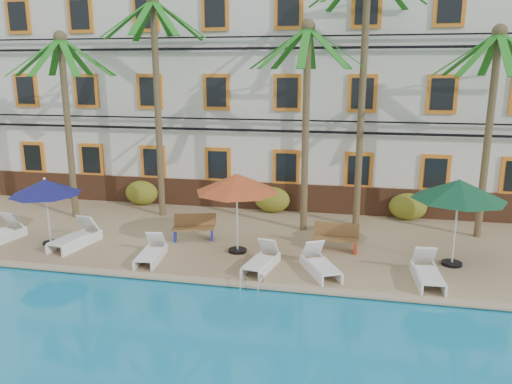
% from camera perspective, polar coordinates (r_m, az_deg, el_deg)
% --- Properties ---
extents(ground, '(100.00, 100.00, 0.00)m').
position_cam_1_polar(ground, '(15.57, -5.94, -9.59)').
color(ground, '#384C23').
rests_on(ground, ground).
extents(pool_deck, '(30.00, 12.00, 0.25)m').
position_cam_1_polar(pool_deck, '(20.05, -1.66, -3.73)').
color(pool_deck, tan).
rests_on(pool_deck, ground).
extents(pool_coping, '(30.00, 0.35, 0.06)m').
position_cam_1_polar(pool_coping, '(14.68, -7.03, -9.94)').
color(pool_coping, tan).
rests_on(pool_coping, pool_deck).
extents(hotel_building, '(25.40, 6.44, 10.22)m').
position_cam_1_polar(hotel_building, '(24.01, 1.03, 11.91)').
color(hotel_building, silver).
rests_on(hotel_building, pool_deck).
extents(palm_a, '(4.11, 4.11, 7.37)m').
position_cam_1_polar(palm_a, '(21.19, -20.92, 9.77)').
color(palm_a, brown).
rests_on(palm_a, pool_deck).
extents(palm_b, '(4.11, 4.11, 8.77)m').
position_cam_1_polar(palm_b, '(20.43, -11.32, 12.54)').
color(palm_b, brown).
rests_on(palm_b, pool_deck).
extents(palm_c, '(4.11, 4.11, 7.64)m').
position_cam_1_polar(palm_c, '(18.22, 5.78, 10.56)').
color(palm_c, brown).
rests_on(palm_c, pool_deck).
extents(palm_d, '(4.11, 4.11, 9.79)m').
position_cam_1_polar(palm_d, '(19.06, 12.21, 14.15)').
color(palm_d, brown).
rests_on(palm_d, pool_deck).
extents(palm_e, '(4.11, 4.11, 7.40)m').
position_cam_1_polar(palm_e, '(19.11, 25.33, 9.06)').
color(palm_e, brown).
rests_on(palm_e, pool_deck).
extents(shrub_left, '(1.50, 0.90, 1.10)m').
position_cam_1_polar(shrub_left, '(22.92, -12.93, -0.09)').
color(shrub_left, '#325E1B').
rests_on(shrub_left, pool_deck).
extents(shrub_mid, '(1.50, 0.90, 1.10)m').
position_cam_1_polar(shrub_mid, '(21.18, 1.87, -0.87)').
color(shrub_mid, '#325E1B').
rests_on(shrub_mid, pool_deck).
extents(shrub_right, '(1.50, 0.90, 1.10)m').
position_cam_1_polar(shrub_right, '(21.01, 16.97, -1.61)').
color(shrub_right, '#325E1B').
rests_on(shrub_right, pool_deck).
extents(umbrella_blue, '(2.38, 2.38, 2.38)m').
position_cam_1_polar(umbrella_blue, '(18.38, -22.95, 0.48)').
color(umbrella_blue, black).
rests_on(umbrella_blue, pool_deck).
extents(umbrella_red, '(2.75, 2.75, 2.74)m').
position_cam_1_polar(umbrella_red, '(16.12, -2.20, 0.99)').
color(umbrella_red, black).
rests_on(umbrella_red, pool_deck).
extents(umbrella_green, '(2.81, 2.81, 2.80)m').
position_cam_1_polar(umbrella_green, '(16.17, 22.19, 0.19)').
color(umbrella_green, black).
rests_on(umbrella_green, pool_deck).
extents(lounger_b, '(1.05, 2.12, 0.96)m').
position_cam_1_polar(lounger_b, '(18.32, -19.90, -4.87)').
color(lounger_b, white).
rests_on(lounger_b, pool_deck).
extents(lounger_c, '(0.80, 1.78, 0.82)m').
position_cam_1_polar(lounger_c, '(16.31, -11.91, -6.78)').
color(lounger_c, white).
rests_on(lounger_c, pool_deck).
extents(lounger_d, '(0.95, 1.85, 0.84)m').
position_cam_1_polar(lounger_d, '(15.32, 0.64, -7.82)').
color(lounger_d, white).
rests_on(lounger_d, pool_deck).
extents(lounger_e, '(1.41, 1.94, 0.87)m').
position_cam_1_polar(lounger_e, '(15.14, 7.32, -8.15)').
color(lounger_e, white).
rests_on(lounger_e, pool_deck).
extents(lounger_f, '(0.80, 1.95, 0.90)m').
position_cam_1_polar(lounger_f, '(15.21, 19.01, -8.68)').
color(lounger_f, white).
rests_on(lounger_f, pool_deck).
extents(bench_left, '(1.57, 0.89, 0.93)m').
position_cam_1_polar(bench_left, '(17.96, -7.16, -3.96)').
color(bench_left, olive).
rests_on(bench_left, pool_deck).
extents(bench_right, '(1.53, 0.58, 0.93)m').
position_cam_1_polar(bench_right, '(16.98, 9.16, -5.08)').
color(bench_right, olive).
rests_on(bench_right, pool_deck).
extents(pool_ladder, '(0.54, 0.74, 0.74)m').
position_cam_1_polar(pool_ladder, '(14.18, -0.48, -10.84)').
color(pool_ladder, silver).
rests_on(pool_ladder, ground).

